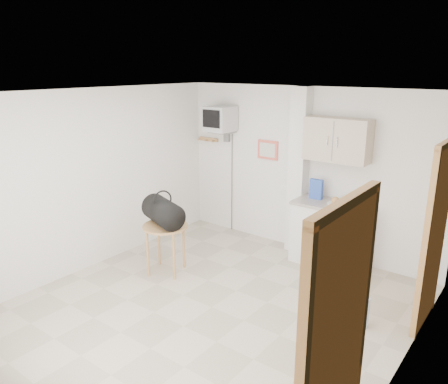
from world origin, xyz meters
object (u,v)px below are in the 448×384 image
Objects in this scene: round_table at (165,232)px; crt_television at (220,120)px; duffel_bag at (163,212)px; water_bottle at (363,312)px.

crt_television is at bearing 101.91° from round_table.
crt_television reaches higher than round_table.
water_bottle is at bearing 27.73° from duffel_bag.
round_table reaches higher than water_bottle.
round_table is 1.71× the size of water_bottle.
crt_television reaches higher than water_bottle.
crt_television is 3.11× the size of round_table.
round_table is 0.28m from duffel_bag.
duffel_bag is 2.81m from water_bottle.
round_table is at bearing -172.68° from water_bottle.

